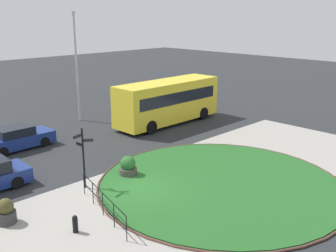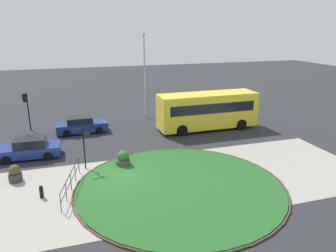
# 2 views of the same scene
# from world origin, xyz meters

# --- Properties ---
(ground) EXTENTS (120.00, 120.00, 0.00)m
(ground) POSITION_xyz_m (0.00, 0.00, 0.00)
(ground) COLOR #282B2D
(sidewalk_paving) EXTENTS (32.00, 8.99, 0.02)m
(sidewalk_paving) POSITION_xyz_m (0.00, -1.51, 0.01)
(sidewalk_paving) COLOR #9E998E
(sidewalk_paving) RESTS_ON ground
(grass_island) EXTENTS (12.15, 12.15, 0.10)m
(grass_island) POSITION_xyz_m (3.44, -2.29, 0.05)
(grass_island) COLOR #235B23
(grass_island) RESTS_ON ground
(grass_kerb_ring) EXTENTS (12.46, 12.46, 0.11)m
(grass_kerb_ring) POSITION_xyz_m (3.44, -2.29, 0.06)
(grass_kerb_ring) COLOR brown
(grass_kerb_ring) RESTS_ON ground
(signpost_directional) EXTENTS (1.01, 0.82, 3.11)m
(signpost_directional) POSITION_xyz_m (-1.72, 2.13, 1.79)
(signpost_directional) COLOR black
(signpost_directional) RESTS_ON ground
(bollard_foreground) EXTENTS (0.22, 0.22, 0.75)m
(bollard_foreground) POSITION_xyz_m (-4.30, -1.16, 0.39)
(bollard_foreground) COLOR black
(bollard_foreground) RESTS_ON ground
(railing_grass_edge) EXTENTS (1.17, 4.67, 1.08)m
(railing_grass_edge) POSITION_xyz_m (-2.71, -0.79, 0.69)
(railing_grass_edge) COLOR black
(railing_grass_edge) RESTS_ON ground
(bus_yellow) EXTENTS (9.12, 2.70, 3.34)m
(bus_yellow) POSITION_xyz_m (9.66, 7.83, 1.79)
(bus_yellow) COLOR yellow
(bus_yellow) RESTS_ON ground
(car_far_lane) EXTENTS (4.50, 1.93, 1.47)m
(car_far_lane) POSITION_xyz_m (-1.47, 10.21, 0.69)
(car_far_lane) COLOR navy
(car_far_lane) RESTS_ON ground
(car_trailing) EXTENTS (4.48, 2.02, 1.48)m
(car_trailing) POSITION_xyz_m (-5.43, 5.33, 0.69)
(car_trailing) COLOR navy
(car_trailing) RESTS_ON ground
(traffic_light_near) EXTENTS (0.48, 0.31, 3.44)m
(traffic_light_near) POSITION_xyz_m (-6.05, 12.36, 2.53)
(traffic_light_near) COLOR black
(traffic_light_near) RESTS_ON ground
(lamppost_tall) EXTENTS (0.32, 0.32, 8.53)m
(lamppost_tall) POSITION_xyz_m (5.20, 13.46, 4.56)
(lamppost_tall) COLOR #B7B7BC
(lamppost_tall) RESTS_ON ground
(planter_near_signpost) EXTENTS (0.95, 0.95, 1.11)m
(planter_near_signpost) POSITION_xyz_m (0.78, 1.82, 0.50)
(planter_near_signpost) COLOR #47423D
(planter_near_signpost) RESTS_ON ground
(planter_kerbside) EXTENTS (0.80, 0.80, 1.09)m
(planter_kerbside) POSITION_xyz_m (-5.94, 1.47, 0.50)
(planter_kerbside) COLOR #383838
(planter_kerbside) RESTS_ON ground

